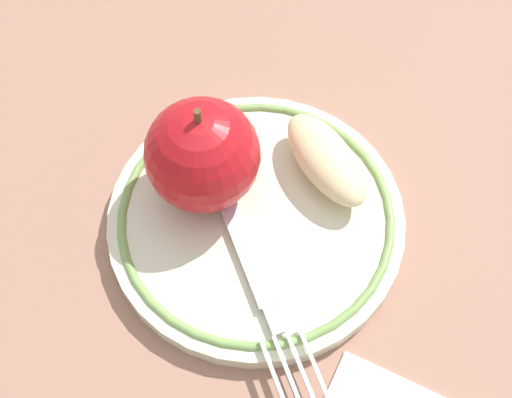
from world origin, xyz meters
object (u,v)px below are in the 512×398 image
object	(u,v)px
apple_slice_front	(326,159)
fork	(261,286)
apple_red_whole	(202,155)
plate	(256,220)

from	to	relation	value
apple_slice_front	fork	size ratio (longest dim) A/B	0.49
apple_red_whole	apple_slice_front	bearing A→B (deg)	134.47
apple_red_whole	apple_slice_front	world-z (taller)	apple_red_whole
plate	apple_red_whole	xyz separation A→B (m)	(0.00, -0.04, 0.04)
apple_slice_front	apple_red_whole	bearing A→B (deg)	-111.24
plate	fork	world-z (taller)	fork
apple_red_whole	plate	bearing A→B (deg)	92.34
fork	plate	bearing A→B (deg)	162.87
plate	apple_slice_front	world-z (taller)	apple_slice_front
plate	fork	xyz separation A→B (m)	(0.04, 0.03, 0.01)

